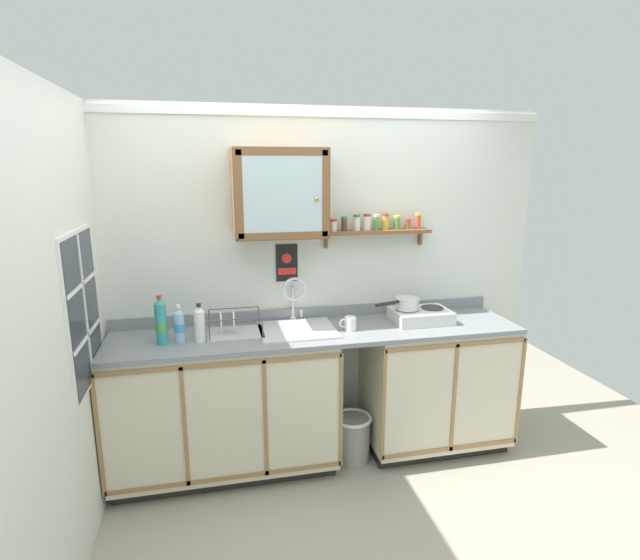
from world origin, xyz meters
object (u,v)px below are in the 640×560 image
object	(u,v)px
bottle_opaque_white_2	(200,324)
trash_bin	(352,437)
hot_plate_stove	(421,316)
bottle_water_blue_0	(179,326)
dish_rack	(234,330)
saucepan	(406,303)
bottle_detergent_teal_1	(161,322)
mug	(350,323)
wall_cabinet	(280,193)
sink	(297,331)
warning_sign	(287,263)

from	to	relation	value
bottle_opaque_white_2	trash_bin	world-z (taller)	bottle_opaque_white_2
hot_plate_stove	bottle_water_blue_0	xyz separation A→B (m)	(-1.62, -0.07, 0.06)
bottle_water_blue_0	dish_rack	world-z (taller)	bottle_water_blue_0
saucepan	bottle_detergent_teal_1	size ratio (longest dim) A/B	1.12
bottle_detergent_teal_1	mug	size ratio (longest dim) A/B	2.65
saucepan	bottle_water_blue_0	distance (m)	1.52
hot_plate_stove	bottle_detergent_teal_1	world-z (taller)	bottle_detergent_teal_1
bottle_detergent_teal_1	wall_cabinet	distance (m)	1.09
bottle_water_blue_0	trash_bin	distance (m)	1.42
mug	trash_bin	distance (m)	0.82
mug	bottle_water_blue_0	bearing A→B (deg)	179.91
saucepan	hot_plate_stove	bearing A→B (deg)	-10.94
bottle_water_blue_0	bottle_opaque_white_2	xyz separation A→B (m)	(0.12, -0.02, 0.01)
sink	saucepan	distance (m)	0.79
sink	wall_cabinet	distance (m)	0.91
saucepan	bottle_opaque_white_2	size ratio (longest dim) A/B	1.40
bottle_water_blue_0	wall_cabinet	distance (m)	1.04
bottle_detergent_teal_1	mug	xyz separation A→B (m)	(1.19, 0.00, -0.09)
bottle_opaque_white_2	wall_cabinet	distance (m)	0.96
hot_plate_stove	mug	distance (m)	0.54
bottle_water_blue_0	warning_sign	bearing A→B (deg)	24.02
sink	wall_cabinet	world-z (taller)	wall_cabinet
sink	bottle_opaque_white_2	distance (m)	0.64
dish_rack	wall_cabinet	distance (m)	0.93
sink	warning_sign	size ratio (longest dim) A/B	1.92
saucepan	warning_sign	bearing A→B (deg)	163.81
bottle_water_blue_0	dish_rack	size ratio (longest dim) A/B	0.67
warning_sign	bottle_water_blue_0	bearing A→B (deg)	-155.98
saucepan	bottle_detergent_teal_1	world-z (taller)	bottle_detergent_teal_1
saucepan	trash_bin	bearing A→B (deg)	-164.31
wall_cabinet	sink	bearing A→B (deg)	-41.61
hot_plate_stove	mug	size ratio (longest dim) A/B	3.39
trash_bin	warning_sign	bearing A→B (deg)	138.37
bottle_opaque_white_2	mug	xyz separation A→B (m)	(0.96, 0.01, -0.07)
hot_plate_stove	mug	bearing A→B (deg)	-172.47
saucepan	bottle_water_blue_0	size ratio (longest dim) A/B	1.44
dish_rack	warning_sign	distance (m)	0.59
hot_plate_stove	wall_cabinet	distance (m)	1.29
sink	dish_rack	distance (m)	0.41
sink	saucepan	size ratio (longest dim) A/B	1.44
bottle_detergent_teal_1	wall_cabinet	bearing A→B (deg)	12.48
bottle_water_blue_0	trash_bin	size ratio (longest dim) A/B	0.72
sink	trash_bin	xyz separation A→B (m)	(0.36, -0.11, -0.77)
hot_plate_stove	dish_rack	world-z (taller)	dish_rack
dish_rack	warning_sign	bearing A→B (deg)	31.98
bottle_opaque_white_2	trash_bin	bearing A→B (deg)	-0.64
saucepan	mug	bearing A→B (deg)	-168.23
bottle_opaque_white_2	wall_cabinet	bearing A→B (deg)	18.62
saucepan	bottle_water_blue_0	xyz separation A→B (m)	(-1.52, -0.09, -0.03)
hot_plate_stove	bottle_detergent_teal_1	size ratio (longest dim) A/B	1.28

